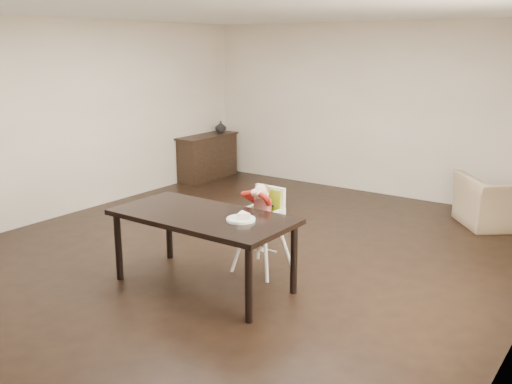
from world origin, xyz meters
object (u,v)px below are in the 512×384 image
armchair (505,193)px  high_chair (264,210)px  sideboard (208,157)px  dining_table (203,222)px

armchair → high_chair: bearing=21.6°
sideboard → dining_table: bearing=-50.6°
armchair → sideboard: armchair is taller
high_chair → dining_table: bearing=-107.4°
dining_table → sideboard: sideboard is taller
high_chair → sideboard: high_chair is taller
dining_table → high_chair: size_ratio=1.89×
sideboard → high_chair: bearing=-42.4°
dining_table → sideboard: (-3.00, 3.65, -0.27)m
dining_table → sideboard: bearing=129.4°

